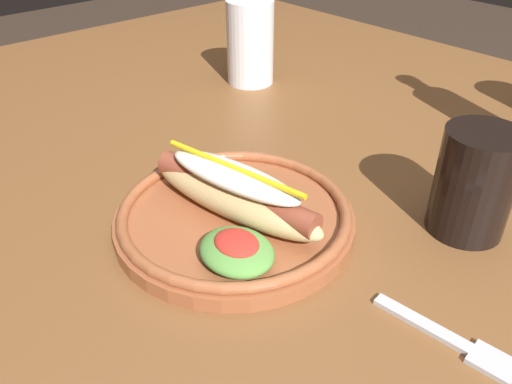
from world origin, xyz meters
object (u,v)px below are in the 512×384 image
Objects in this scene: hot_dog_plate at (235,211)px; soda_cup at (474,183)px; extra_cup at (250,43)px; fork at (454,341)px.

soda_cup is (0.16, 0.18, 0.03)m from hot_dog_plate.
extra_cup reaches higher than soda_cup.
soda_cup is (-0.08, 0.15, 0.05)m from fork.
extra_cup is at bearing 136.54° from hot_dog_plate.
fork is (0.23, 0.03, -0.02)m from hot_dog_plate.
hot_dog_plate is at bearing -43.46° from extra_cup.
extra_cup is (-0.46, 0.11, 0.01)m from soda_cup.
fork is at bearing 8.18° from hot_dog_plate.
fork is at bearing -62.53° from soda_cup.
soda_cup is at bearing -12.96° from extra_cup.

